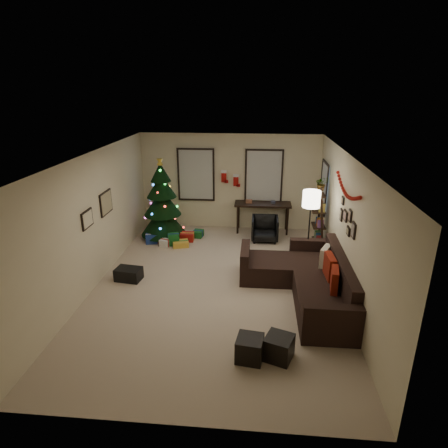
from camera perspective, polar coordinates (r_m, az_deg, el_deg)
The scene contains 29 objects.
floor at distance 8.05m, azimuth -1.11°, elevation -9.17°, with size 7.00×7.00×0.00m, color #BDA88F.
ceiling at distance 7.13m, azimuth -1.25°, elevation 10.13°, with size 7.00×7.00×0.00m, color white.
wall_back at distance 10.82m, azimuth 0.86°, elevation 6.29°, with size 5.00×5.00×0.00m, color beige.
wall_front at distance 4.40m, azimuth -6.35°, elevation -16.01°, with size 5.00×5.00×0.00m, color beige.
wall_left at distance 8.13m, azimuth -18.97°, elevation 0.44°, with size 7.00×7.00×0.00m, color beige.
wall_right at distance 7.63m, azimuth 17.82°, elevation -0.69°, with size 7.00×7.00×0.00m, color beige.
window_back_left at distance 10.85m, azimuth -4.20°, elevation 7.37°, with size 1.05×0.06×1.50m.
window_back_right at distance 10.72m, azimuth 5.96°, elevation 7.14°, with size 1.05×0.06×1.50m.
window_right_wall at distance 9.98m, azimuth 14.79°, elevation 5.31°, with size 0.06×0.90×1.30m.
christmas_tree at distance 10.27m, azimuth -9.21°, elevation 2.83°, with size 1.21×1.21×2.24m.
presents at distance 10.21m, azimuth -7.67°, elevation -2.05°, with size 1.50×1.01×0.30m.
sofa at distance 7.79m, azimuth 12.30°, elevation -8.25°, with size 2.03×2.93×0.90m.
pillow_red_a at distance 7.17m, azimuth 16.18°, elevation -8.11°, with size 0.12×0.44×0.44m, color maroon.
pillow_red_b at distance 7.62m, azimuth 15.51°, elevation -6.32°, with size 0.13×0.50×0.50m, color maroon.
pillow_cream at distance 8.08m, azimuth 14.90°, elevation -4.75°, with size 0.12×0.43×0.43m, color beige.
ottoman_near at distance 6.07m, azimuth 3.86°, elevation -18.09°, with size 0.39×0.39×0.37m, color black.
ottoman_far at distance 6.13m, azimuth 8.20°, elevation -17.82°, with size 0.40×0.40×0.38m, color black.
desk at distance 10.69m, azimuth 5.82°, elevation 2.62°, with size 1.56×0.56×0.84m.
desk_chair at distance 10.21m, azimuth 6.12°, elevation -0.69°, with size 0.64×0.60×0.66m, color black.
bookshelf at distance 9.46m, azimuth 14.09°, elevation 0.43°, with size 0.30×0.52×1.75m.
potted_plant at distance 9.35m, azimuth 14.43°, elevation 6.17°, with size 0.40×0.34×0.44m, color #4C4C4C.
floor_lamp at distance 8.45m, azimuth 12.89°, elevation 2.91°, with size 0.38×0.38×1.81m.
art_map at distance 8.65m, azimuth -17.25°, elevation 3.05°, with size 0.04×0.60×0.50m.
art_abstract at distance 7.82m, azimuth -19.80°, elevation 0.69°, with size 0.04×0.45×0.35m.
gallery at distance 7.49m, azimuth 17.96°, elevation 0.70°, with size 0.03×1.25×0.54m.
garland at distance 7.49m, azimuth 17.92°, elevation 5.05°, with size 0.08×1.90×0.30m, color #A5140C, non-canonical shape.
stocking_left at distance 10.61m, azimuth 0.02°, elevation 7.17°, with size 0.20×0.05×0.36m.
stocking_right at distance 10.70m, azimuth 1.84°, elevation 6.59°, with size 0.20×0.05×0.36m.
storage_bin at distance 8.45m, azimuth -14.08°, elevation -7.28°, with size 0.53×0.36×0.27m, color black.
Camera 1 is at (0.78, -6.98, 3.94)m, focal length 30.56 mm.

